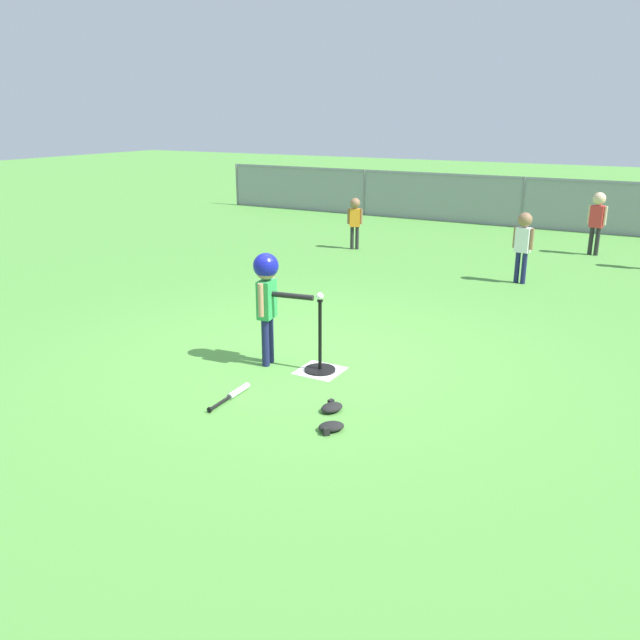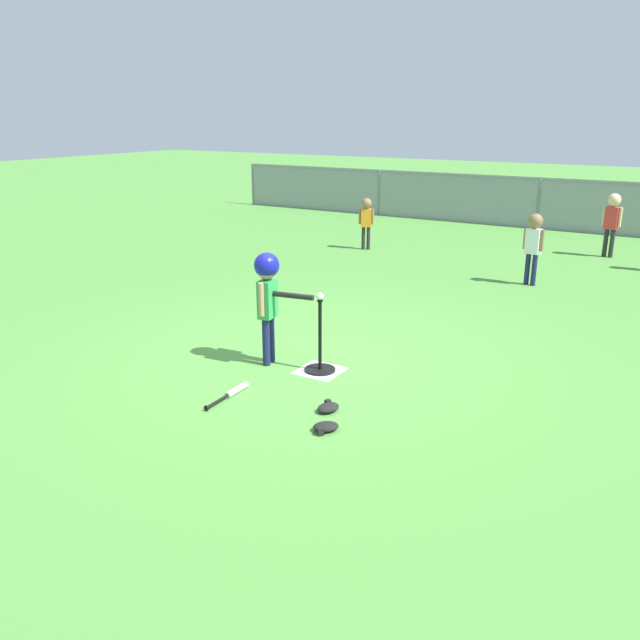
{
  "view_description": "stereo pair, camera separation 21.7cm",
  "coord_description": "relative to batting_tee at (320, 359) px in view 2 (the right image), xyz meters",
  "views": [
    {
      "loc": [
        3.29,
        -5.73,
        2.55
      ],
      "look_at": [
        0.24,
        -0.23,
        0.55
      ],
      "focal_mm": 36.92,
      "sensor_mm": 36.0,
      "label": 1
    },
    {
      "loc": [
        3.48,
        -5.62,
        2.55
      ],
      "look_at": [
        0.24,
        -0.23,
        0.55
      ],
      "focal_mm": 36.92,
      "sensor_mm": 36.0,
      "label": 2
    }
  ],
  "objects": [
    {
      "name": "home_plate",
      "position": [
        0.0,
        0.0,
        -0.12
      ],
      "size": [
        0.44,
        0.44,
        0.01
      ],
      "primitive_type": "cube",
      "color": "white",
      "rests_on": "ground_plane"
    },
    {
      "name": "fielder_deep_center",
      "position": [
        1.65,
        7.5,
        0.62
      ],
      "size": [
        0.34,
        0.23,
        1.16
      ],
      "color": "#262626",
      "rests_on": "ground_plane"
    },
    {
      "name": "batter_child",
      "position": [
        -0.57,
        -0.09,
        0.72
      ],
      "size": [
        0.64,
        0.34,
        1.19
      ],
      "color": "#191E4C",
      "rests_on": "ground_plane"
    },
    {
      "name": "spare_bat_silver",
      "position": [
        -0.39,
        -0.95,
        -0.1
      ],
      "size": [
        0.08,
        0.63,
        0.06
      ],
      "color": "silver",
      "rests_on": "ground_plane"
    },
    {
      "name": "fielder_near_left",
      "position": [
        -2.48,
        5.83,
        0.51
      ],
      "size": [
        0.27,
        0.2,
        0.99
      ],
      "color": "#262626",
      "rests_on": "ground_plane"
    },
    {
      "name": "batting_tee",
      "position": [
        0.0,
        0.0,
        0.0
      ],
      "size": [
        0.32,
        0.32,
        0.76
      ],
      "color": "black",
      "rests_on": "ground_plane"
    },
    {
      "name": "glove_by_plate",
      "position": [
        0.55,
        -0.78,
        -0.09
      ],
      "size": [
        0.21,
        0.25,
        0.07
      ],
      "color": "black",
      "rests_on": "ground_plane"
    },
    {
      "name": "baseball_on_tee",
      "position": [
        0.0,
        0.0,
        0.67
      ],
      "size": [
        0.07,
        0.07,
        0.07
      ],
      "primitive_type": "sphere",
      "color": "white",
      "rests_on": "batting_tee"
    },
    {
      "name": "outfield_fence",
      "position": [
        -0.24,
        9.96,
        0.49
      ],
      "size": [
        16.06,
        0.06,
        1.15
      ],
      "color": "slate",
      "rests_on": "ground_plane"
    },
    {
      "name": "ground_plane",
      "position": [
        -0.24,
        0.23,
        -0.13
      ],
      "size": [
        60.0,
        60.0,
        0.0
      ],
      "primitive_type": "plane",
      "color": "#51933D"
    },
    {
      "name": "fielder_near_right",
      "position": [
        0.94,
        4.69,
        0.58
      ],
      "size": [
        0.32,
        0.22,
        1.1
      ],
      "color": "#191E4C",
      "rests_on": "ground_plane"
    },
    {
      "name": "glove_near_bats",
      "position": [
        0.73,
        -1.12,
        -0.09
      ],
      "size": [
        0.27,
        0.27,
        0.07
      ],
      "color": "black",
      "rests_on": "ground_plane"
    }
  ]
}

